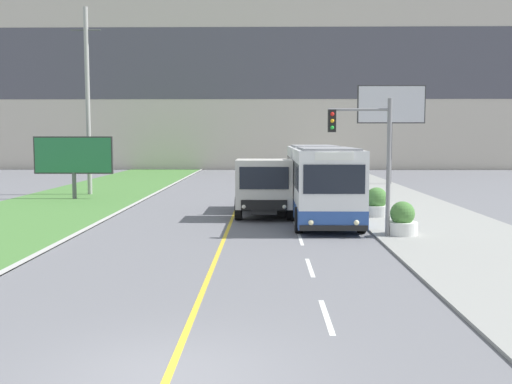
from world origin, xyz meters
name	(u,v)px	position (x,y,z in m)	size (l,w,h in m)	color
ground_plane	(167,378)	(0.00, 0.00, 0.00)	(300.00, 300.00, 0.00)	slate
lane_marking_centre	(194,353)	(0.29, 1.06, 0.00)	(2.88, 140.00, 0.01)	gold
apartment_block_background	(253,72)	(0.00, 61.63, 11.10)	(80.00, 8.04, 22.21)	beige
city_bus	(319,181)	(3.96, 18.59, 1.64)	(2.68, 11.98, 3.23)	white
dump_truck	(264,188)	(1.43, 18.40, 1.34)	(2.57, 6.14, 2.66)	black
utility_pole_far	(88,101)	(-9.65, 28.77, 5.87)	(1.80, 0.28, 11.64)	#9E9E99
traffic_light_mast	(369,149)	(5.21, 12.80, 3.23)	(2.28, 0.32, 5.03)	slate
billboard_large	(391,108)	(10.95, 36.83, 5.79)	(5.10, 0.24, 7.51)	#59595B
billboard_small	(73,156)	(-9.76, 26.04, 2.52)	(4.63, 0.24, 3.68)	#59595B
planter_round_near	(402,220)	(6.51, 13.03, 0.62)	(1.12, 1.12, 1.23)	silver
planter_round_second	(376,203)	(6.53, 18.27, 0.64)	(1.23, 1.23, 1.30)	silver
planter_round_third	(358,192)	(6.52, 23.52, 0.66)	(1.20, 1.20, 1.34)	silver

